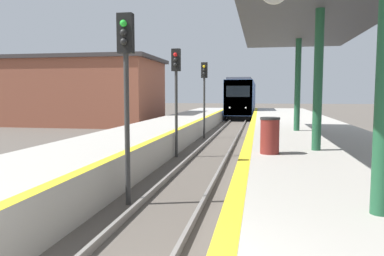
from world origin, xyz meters
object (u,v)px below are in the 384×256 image
object	(u,v)px
signal_near	(126,73)
trash_bin	(270,135)
signal_mid	(176,82)
signal_far	(204,85)
train	(243,98)

from	to	relation	value
signal_near	trash_bin	size ratio (longest dim) A/B	4.53
signal_mid	signal_far	bearing A→B (deg)	88.55
signal_far	trash_bin	distance (m)	12.20
train	signal_mid	world-z (taller)	signal_mid
signal_near	signal_far	distance (m)	13.50
train	signal_mid	size ratio (longest dim) A/B	4.81
signal_mid	signal_far	distance (m)	6.75
train	signal_far	size ratio (longest dim) A/B	4.81
signal_mid	signal_far	world-z (taller)	same
signal_near	signal_far	size ratio (longest dim) A/B	1.00
signal_mid	trash_bin	world-z (taller)	signal_mid
signal_near	trash_bin	xyz separation A→B (m)	(3.32, 1.91, -1.60)
signal_far	trash_bin	world-z (taller)	signal_far
signal_near	signal_far	bearing A→B (deg)	90.70
signal_far	trash_bin	xyz separation A→B (m)	(3.49, -11.59, -1.60)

